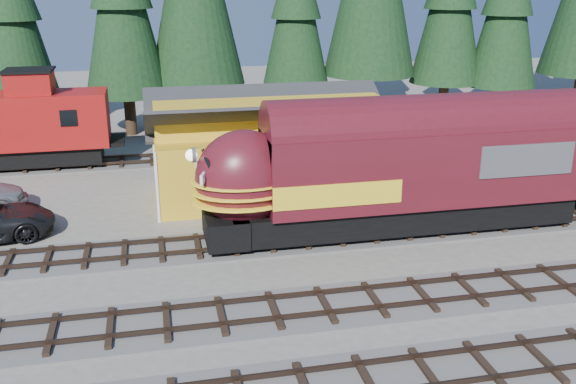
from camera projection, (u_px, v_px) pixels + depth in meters
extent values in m
plane|color=#6B665B|center=(327.00, 281.00, 24.11)|extent=(120.00, 120.00, 0.00)
cube|color=#4C4947|center=(511.00, 222.00, 29.80)|extent=(68.00, 3.20, 0.08)
cube|color=#38281E|center=(520.00, 223.00, 29.07)|extent=(68.00, 0.08, 0.16)
cube|color=#38281E|center=(503.00, 212.00, 30.40)|extent=(68.00, 0.08, 0.16)
cube|color=#4C4947|center=(88.00, 165.00, 38.76)|extent=(32.00, 3.20, 0.08)
cube|color=#38281E|center=(86.00, 165.00, 38.03)|extent=(32.00, 0.08, 0.16)
cube|color=#38281E|center=(88.00, 158.00, 39.36)|extent=(32.00, 0.08, 0.16)
cube|color=gold|center=(273.00, 162.00, 33.29)|extent=(12.00, 6.00, 3.40)
cube|color=gold|center=(273.00, 116.00, 32.51)|extent=(11.88, 3.30, 1.44)
cube|color=white|center=(155.00, 165.00, 30.99)|extent=(0.06, 2.40, 0.60)
cone|color=black|center=(11.00, 10.00, 42.86)|extent=(5.31, 5.31, 12.09)
cone|color=black|center=(296.00, 9.00, 47.53)|extent=(5.19, 5.19, 11.82)
cone|color=black|center=(508.00, 6.00, 48.51)|extent=(5.30, 5.30, 12.08)
cube|color=black|center=(402.00, 213.00, 28.43)|extent=(15.33, 2.74, 1.18)
cube|color=#50121A|center=(423.00, 164.00, 27.89)|extent=(13.98, 3.23, 3.23)
ellipsoid|color=#50121A|center=(245.00, 177.00, 26.36)|extent=(4.09, 3.16, 3.98)
cube|color=#38383A|center=(507.00, 150.00, 28.57)|extent=(4.30, 3.29, 1.40)
sphere|color=white|center=(191.00, 155.00, 25.58)|extent=(0.47, 0.47, 0.47)
cube|color=black|center=(20.00, 155.00, 37.75)|extent=(9.36, 2.41, 1.04)
cube|color=#9B1110|center=(16.00, 121.00, 37.08)|extent=(10.40, 3.02, 3.12)
cube|color=#9B1110|center=(30.00, 82.00, 36.59)|extent=(2.50, 2.29, 1.25)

